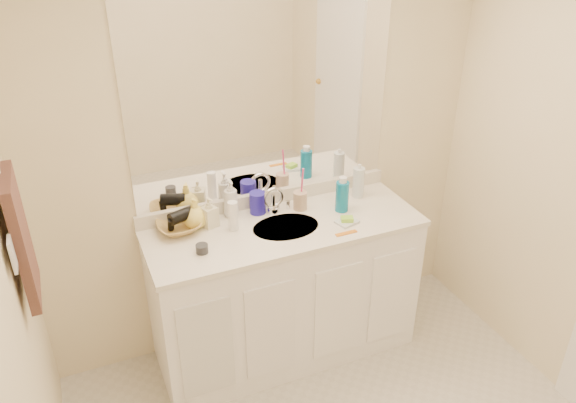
{
  "coord_description": "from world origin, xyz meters",
  "views": [
    {
      "loc": [
        -1.02,
        -1.4,
        2.45
      ],
      "look_at": [
        0.0,
        0.97,
        1.05
      ],
      "focal_mm": 35.0,
      "sensor_mm": 36.0,
      "label": 1
    }
  ],
  "objects": [
    {
      "name": "backsplash",
      "position": [
        0.0,
        1.29,
        0.92
      ],
      "size": [
        1.52,
        0.03,
        0.08
      ],
      "primitive_type": "cube",
      "color": "silver",
      "rests_on": "countertop"
    },
    {
      "name": "soap_dish",
      "position": [
        0.32,
        0.91,
        0.89
      ],
      "size": [
        0.13,
        0.12,
        0.01
      ],
      "primitive_type": "cube",
      "rotation": [
        0.0,
        0.0,
        0.26
      ],
      "color": "silver",
      "rests_on": "countertop"
    },
    {
      "name": "tan_cup",
      "position": [
        0.15,
        1.16,
        0.93
      ],
      "size": [
        0.1,
        0.1,
        0.11
      ],
      "primitive_type": "cylinder",
      "rotation": [
        0.0,
        0.0,
        0.34
      ],
      "color": "tan",
      "rests_on": "countertop"
    },
    {
      "name": "green_soap",
      "position": [
        0.32,
        0.91,
        0.9
      ],
      "size": [
        0.08,
        0.07,
        0.02
      ],
      "primitive_type": "cube",
      "rotation": [
        0.0,
        0.0,
        -0.36
      ],
      "color": "#9BE337",
      "rests_on": "soap_dish"
    },
    {
      "name": "hand_towel",
      "position": [
        -1.25,
        0.77,
        1.25
      ],
      "size": [
        0.04,
        0.32,
        0.55
      ],
      "primitive_type": "cube",
      "color": "#36211D",
      "rests_on": "towel_ring"
    },
    {
      "name": "wall_back",
      "position": [
        0.0,
        1.3,
        1.2
      ],
      "size": [
        2.6,
        0.02,
        2.4
      ],
      "primitive_type": "cube",
      "color": "#F7E8C1",
      "rests_on": "floor"
    },
    {
      "name": "wicker_basket",
      "position": [
        -0.54,
        1.19,
        0.91
      ],
      "size": [
        0.24,
        0.24,
        0.06
      ],
      "primitive_type": "imported",
      "rotation": [
        0.0,
        0.0,
        0.06
      ],
      "color": "#A98544",
      "rests_on": "countertop"
    },
    {
      "name": "soap_bottle_white",
      "position": [
        -0.23,
        1.24,
        0.99
      ],
      "size": [
        0.09,
        0.09,
        0.22
      ],
      "primitive_type": "imported",
      "rotation": [
        0.0,
        0.0,
        -0.03
      ],
      "color": "white",
      "rests_on": "countertop"
    },
    {
      "name": "vanity_cabinet",
      "position": [
        0.0,
        1.02,
        0.42
      ],
      "size": [
        1.5,
        0.55,
        0.85
      ],
      "primitive_type": "cube",
      "color": "white",
      "rests_on": "floor"
    },
    {
      "name": "orange_comb",
      "position": [
        0.27,
        0.81,
        0.88
      ],
      "size": [
        0.12,
        0.03,
        0.01
      ],
      "primitive_type": "cube",
      "rotation": [
        0.0,
        0.0,
        -0.0
      ],
      "color": "orange",
      "rests_on": "countertop"
    },
    {
      "name": "soap_bottle_cream",
      "position": [
        -0.37,
        1.18,
        0.97
      ],
      "size": [
        0.1,
        0.1,
        0.17
      ],
      "primitive_type": "imported",
      "rotation": [
        0.0,
        0.0,
        0.33
      ],
      "color": "beige",
      "rests_on": "countertop"
    },
    {
      "name": "clear_pump_bottle",
      "position": [
        0.53,
        1.16,
        0.97
      ],
      "size": [
        0.08,
        0.08,
        0.18
      ],
      "primitive_type": "cylinder",
      "rotation": [
        0.0,
        0.0,
        0.1
      ],
      "color": "silver",
      "rests_on": "countertop"
    },
    {
      "name": "switch_plate",
      "position": [
        -1.27,
        0.57,
        1.3
      ],
      "size": [
        0.01,
        0.08,
        0.13
      ],
      "primitive_type": "cube",
      "color": "silver",
      "rests_on": "wall_left"
    },
    {
      "name": "blue_mug",
      "position": [
        -0.08,
        1.21,
        0.94
      ],
      "size": [
        0.1,
        0.1,
        0.13
      ],
      "primitive_type": "cylinder",
      "rotation": [
        0.0,
        0.0,
        -0.12
      ],
      "color": "#2018A5",
      "rests_on": "countertop"
    },
    {
      "name": "extra_white_bottle",
      "position": [
        -0.27,
        1.09,
        0.96
      ],
      "size": [
        0.06,
        0.06,
        0.17
      ],
      "primitive_type": "cylinder",
      "rotation": [
        0.0,
        0.0,
        0.26
      ],
      "color": "white",
      "rests_on": "countertop"
    },
    {
      "name": "dark_jar",
      "position": [
        -0.49,
        0.94,
        0.9
      ],
      "size": [
        0.08,
        0.08,
        0.04
      ],
      "primitive_type": "cylinder",
      "rotation": [
        0.0,
        0.0,
        0.27
      ],
      "color": "#292A2E",
      "rests_on": "countertop"
    },
    {
      "name": "faucet",
      "position": [
        0.0,
        1.18,
        0.94
      ],
      "size": [
        0.02,
        0.02,
        0.11
      ],
      "primitive_type": "cylinder",
      "color": "silver",
      "rests_on": "countertop"
    },
    {
      "name": "mirror",
      "position": [
        0.0,
        1.29,
        1.56
      ],
      "size": [
        1.48,
        0.01,
        1.2
      ],
      "primitive_type": "cube",
      "color": "white",
      "rests_on": "wall_back"
    },
    {
      "name": "toothbrush",
      "position": [
        0.16,
        1.16,
        1.03
      ],
      "size": [
        0.01,
        0.04,
        0.22
      ],
      "primitive_type": "cylinder",
      "rotation": [
        0.14,
        0.0,
        -0.05
      ],
      "color": "#EA3D7E",
      "rests_on": "tan_cup"
    },
    {
      "name": "mouthwash_bottle",
      "position": [
        0.36,
        1.05,
        0.97
      ],
      "size": [
        0.09,
        0.09,
        0.18
      ],
      "primitive_type": "cylinder",
      "rotation": [
        0.0,
        0.0,
        0.19
      ],
      "color": "#0D709F",
      "rests_on": "countertop"
    },
    {
      "name": "wall_left",
      "position": [
        -1.3,
        0.0,
        1.2
      ],
      "size": [
        0.02,
        2.6,
        2.4
      ],
      "primitive_type": "cube",
      "color": "#F7E8C1",
      "rests_on": "floor"
    },
    {
      "name": "sink_basin",
      "position": [
        0.0,
        1.0,
        0.87
      ],
      "size": [
        0.37,
        0.37,
        0.02
      ],
      "primitive_type": "cylinder",
      "color": "#B2AB9C",
      "rests_on": "countertop"
    },
    {
      "name": "soap_bottle_yellow",
      "position": [
        -0.45,
        1.2,
        0.96
      ],
      "size": [
        0.17,
        0.17,
        0.17
      ],
      "primitive_type": "imported",
      "rotation": [
        0.0,
        0.0,
        0.35
      ],
      "color": "#FEE762",
      "rests_on": "countertop"
    },
    {
      "name": "countertop",
      "position": [
        0.0,
        1.02,
        0.86
      ],
      "size": [
        1.52,
        0.57,
        0.03
      ],
      "primitive_type": "cube",
      "color": "white",
      "rests_on": "vanity_cabinet"
    },
    {
      "name": "hair_dryer",
      "position": [
        -0.52,
        1.19,
        0.97
      ],
      "size": [
        0.15,
        0.11,
        0.07
      ],
      "primitive_type": "cylinder",
      "rotation": [
        0.0,
        1.57,
        0.35
      ],
      "color": "black",
      "rests_on": "wicker_basket"
    }
  ]
}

